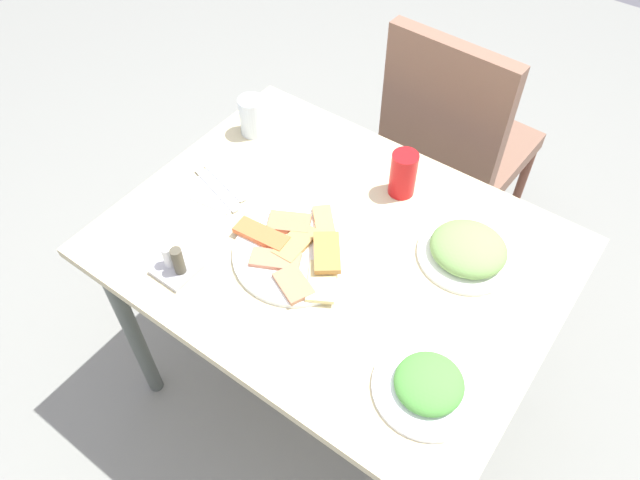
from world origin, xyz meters
name	(u,v)px	position (x,y,z in m)	size (l,w,h in m)	color
ground_plane	(331,385)	(0.00, 0.00, 0.00)	(6.00, 6.00, 0.00)	gray
dining_table	(334,267)	(0.00, 0.00, 0.63)	(1.03, 0.79, 0.72)	beige
dining_chair	(453,138)	(-0.04, 0.72, 0.53)	(0.44, 0.44, 0.92)	brown
pide_platter	(298,251)	(-0.05, -0.08, 0.73)	(0.32, 0.31, 0.04)	white
salad_plate_greens	(468,250)	(0.27, 0.15, 0.74)	(0.23, 0.23, 0.07)	white
salad_plate_rice	(429,385)	(0.36, -0.19, 0.73)	(0.22, 0.22, 0.05)	white
soda_can	(403,174)	(0.03, 0.24, 0.78)	(0.07, 0.07, 0.12)	red
drinking_glass	(252,116)	(-0.42, 0.20, 0.77)	(0.07, 0.07, 0.11)	silver
paper_napkin	(221,187)	(-0.35, -0.02, 0.72)	(0.14, 0.14, 0.00)	white
fork	(216,190)	(-0.35, -0.03, 0.72)	(0.19, 0.02, 0.01)	silver
spoon	(225,181)	(-0.35, 0.00, 0.72)	(0.17, 0.02, 0.01)	silver
condiment_caddy	(175,264)	(-0.24, -0.27, 0.74)	(0.09, 0.09, 0.08)	#B2B2B7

